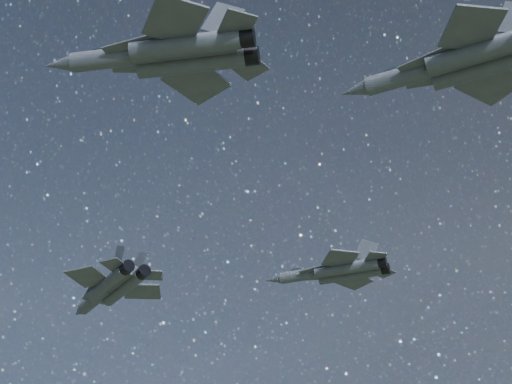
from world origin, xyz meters
The scene contains 4 objects.
jet_lead centered at (-23.53, 5.40, 141.28)m, with size 16.62×10.99×4.25m.
jet_left centered at (-3.84, 22.15, 144.96)m, with size 15.71×10.72×3.95m.
jet_right centered at (6.32, -21.47, 140.14)m, with size 15.55×10.22×4.00m.
jet_slot centered at (22.23, -6.94, 142.60)m, with size 16.95×11.79×4.26m.
Camera 1 is at (33.00, -51.62, 103.33)m, focal length 55.00 mm.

